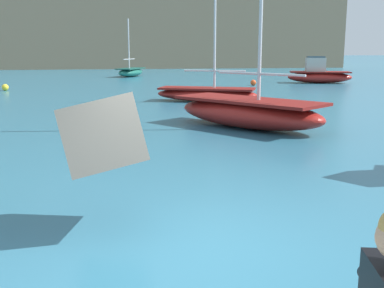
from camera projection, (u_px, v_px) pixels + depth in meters
ground_plane at (186, 252)px, 6.35m from camera, size 400.00×400.00×0.00m
breakwater_jetty at (254, 134)px, 8.75m from camera, size 31.28×8.03×2.55m
boat_near_centre at (207, 93)px, 24.72m from camera, size 5.66×3.75×6.89m
boat_near_right at (319, 75)px, 38.17m from camera, size 5.49×3.39×2.16m
boat_mid_centre at (131, 72)px, 47.23m from camera, size 3.53×4.95×5.68m
boat_mid_right at (248, 112)px, 16.41m from camera, size 5.19×5.99×7.93m
mooring_buoy_middle at (5, 87)px, 31.19m from camera, size 0.44×0.44×0.44m
mooring_buoy_outer at (253, 83)px, 35.64m from camera, size 0.44×0.44×0.44m
headland_bluff at (42, 12)px, 75.86m from camera, size 92.60×30.67×17.41m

